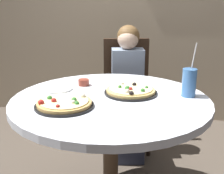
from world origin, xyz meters
TOP-DOWN VIEW (x-y plane):
  - dining_table at (0.00, 0.00)m, footprint 1.11×1.11m
  - chair_wooden at (-0.02, 0.95)m, footprint 0.47×0.47m
  - diner_child at (0.01, 0.77)m, footprint 0.32×0.43m
  - pizza_veggie at (-0.21, -0.18)m, footprint 0.31×0.31m
  - pizza_cheese at (0.10, 0.10)m, footprint 0.31×0.31m
  - soda_cup at (0.43, 0.11)m, footprint 0.08×0.08m
  - sauce_bowl at (-0.21, 0.22)m, footprint 0.07×0.07m
  - plate_small at (-0.35, 0.10)m, footprint 0.18×0.18m

SIDE VIEW (x-z plane):
  - diner_child at x=0.01m, z-range -0.06..1.02m
  - chair_wooden at x=-0.02m, z-range 0.06..1.01m
  - dining_table at x=0.00m, z-range 0.27..1.02m
  - plate_small at x=-0.35m, z-range 0.75..0.76m
  - pizza_cheese at x=0.10m, z-range 0.74..0.79m
  - pizza_veggie at x=-0.21m, z-range 0.74..0.79m
  - sauce_bowl at x=-0.21m, z-range 0.75..0.79m
  - soda_cup at x=0.43m, z-range 0.68..0.98m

